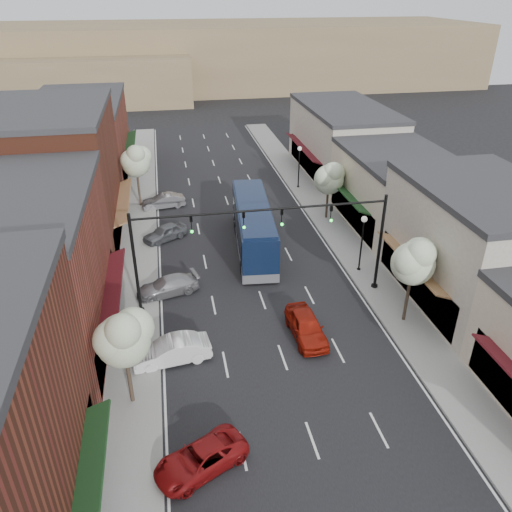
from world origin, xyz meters
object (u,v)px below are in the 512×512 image
coach_bus (253,225)px  tree_left_near (124,337)px  tree_right_far (330,177)px  red_hatchback (306,326)px  signal_mast_left (173,246)px  parked_car_a (201,459)px  lamp_post_near (363,235)px  parked_car_c (168,286)px  tree_right_near (415,260)px  lamp_post_far (299,160)px  tree_left_far (136,160)px  signal_mast_right (347,232)px  parked_car_b (172,351)px  parked_car_d (165,233)px  parked_car_e (164,201)px

coach_bus → tree_left_near: bearing=-114.7°
tree_right_far → red_hatchback: tree_right_far is taller
signal_mast_left → parked_car_a: (0.39, -12.56, -4.04)m
lamp_post_near → parked_car_c: size_ratio=1.04×
tree_right_near → lamp_post_near: (-0.55, 6.56, -1.45)m
lamp_post_far → coach_bus: 14.15m
tree_left_near → tree_right_far: bearing=50.3°
lamp_post_far → lamp_post_near: bearing=-90.0°
signal_mast_left → lamp_post_near: (13.42, 2.50, -1.62)m
signal_mast_left → tree_left_far: signal_mast_left is taller
lamp_post_near → parked_car_a: lamp_post_near is taller
parked_car_c → tree_right_far: bearing=109.8°
tree_right_far → tree_left_far: size_ratio=0.89×
parked_car_c → lamp_post_far: bearing=127.6°
tree_left_near → signal_mast_right: bearing=30.1°
signal_mast_left → lamp_post_near: bearing=10.6°
tree_left_near → lamp_post_far: size_ratio=1.28×
tree_left_near → parked_car_c: 10.86m
signal_mast_left → parked_car_a: bearing=-88.2°
red_hatchback → parked_car_b: 8.05m
parked_car_c → lamp_post_near: bearing=77.5°
signal_mast_left → lamp_post_far: bearing=56.1°
signal_mast_right → lamp_post_far: size_ratio=1.85×
coach_bus → red_hatchback: 12.21m
tree_right_far → lamp_post_near: tree_right_far is taller
tree_left_near → tree_left_far: 26.00m
tree_left_far → parked_car_d: (2.10, -7.54, -3.95)m
tree_right_near → parked_car_d: (-14.50, 14.46, -3.80)m
parked_car_e → signal_mast_right: bearing=24.2°
signal_mast_left → lamp_post_near: 13.75m
parked_car_d → parked_car_e: size_ratio=0.96×
lamp_post_near → signal_mast_right: bearing=-131.1°
tree_left_near → parked_car_e: bearing=85.2°
tree_right_near → tree_left_far: bearing=127.0°
tree_left_near → coach_bus: tree_left_near is taller
tree_left_near → parked_car_e: size_ratio=1.43×
lamp_post_far → coach_bus: bearing=-119.8°
tree_right_near → parked_car_c: (-14.55, 6.04, -3.83)m
parked_car_b → parked_car_c: bearing=172.5°
lamp_post_near → parked_car_b: lamp_post_near is taller
tree_left_far → tree_right_far: bearing=-19.9°
signal_mast_left → tree_left_near: bearing=-108.1°
lamp_post_near → coach_bus: size_ratio=0.36×
tree_left_near → signal_mast_left: bearing=71.9°
coach_bus → parked_car_d: bearing=164.3°
lamp_post_far → tree_left_near: bearing=-119.8°
coach_bus → signal_mast_left: bearing=-124.5°
tree_right_near → tree_right_far: tree_right_near is taller
tree_right_far → parked_car_e: 15.78m
tree_left_near → tree_left_far: size_ratio=0.93×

